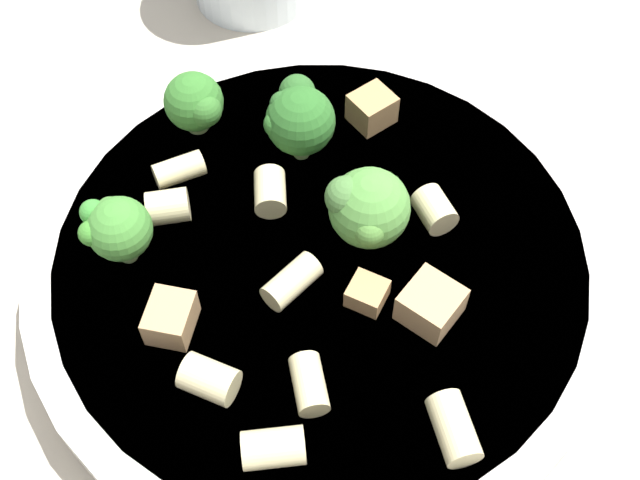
{
  "coord_description": "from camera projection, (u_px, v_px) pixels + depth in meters",
  "views": [
    {
      "loc": [
        -0.17,
        0.14,
        0.36
      ],
      "look_at": [
        0.0,
        0.0,
        0.04
      ],
      "focal_mm": 45.0,
      "sensor_mm": 36.0,
      "label": 1
    }
  ],
  "objects": [
    {
      "name": "chicken_chunk_1",
      "position": [
        372.0,
        109.0,
        0.43
      ],
      "size": [
        0.02,
        0.02,
        0.02
      ],
      "primitive_type": "cube",
      "rotation": [
        0.0,
        0.0,
        1.53
      ],
      "color": "tan",
      "rests_on": "pasta_bowl"
    },
    {
      "name": "rigatoni_6",
      "position": [
        292.0,
        281.0,
        0.37
      ],
      "size": [
        0.02,
        0.03,
        0.01
      ],
      "primitive_type": "cylinder",
      "rotation": [
        1.57,
        0.0,
        0.13
      ],
      "color": "beige",
      "rests_on": "pasta_bowl"
    },
    {
      "name": "chicken_chunk_0",
      "position": [
        171.0,
        318.0,
        0.36
      ],
      "size": [
        0.03,
        0.03,
        0.02
      ],
      "primitive_type": "cube",
      "rotation": [
        0.0,
        0.0,
        2.25
      ],
      "color": "tan",
      "rests_on": "pasta_bowl"
    },
    {
      "name": "broccoli_floret_2",
      "position": [
        196.0,
        102.0,
        0.42
      ],
      "size": [
        0.04,
        0.03,
        0.04
      ],
      "color": "#93B766",
      "rests_on": "pasta_bowl"
    },
    {
      "name": "chicken_chunk_3",
      "position": [
        362.0,
        297.0,
        0.37
      ],
      "size": [
        0.02,
        0.02,
        0.01
      ],
      "primitive_type": "cube",
      "rotation": [
        0.0,
        0.0,
        0.43
      ],
      "color": "tan",
      "rests_on": "pasta_bowl"
    },
    {
      "name": "chicken_chunk_2",
      "position": [
        431.0,
        304.0,
        0.37
      ],
      "size": [
        0.03,
        0.03,
        0.02
      ],
      "primitive_type": "cube",
      "rotation": [
        0.0,
        0.0,
        1.8
      ],
      "color": "tan",
      "rests_on": "pasta_bowl"
    },
    {
      "name": "rigatoni_2",
      "position": [
        434.0,
        210.0,
        0.4
      ],
      "size": [
        0.02,
        0.02,
        0.02
      ],
      "primitive_type": "cylinder",
      "rotation": [
        1.57,
        0.0,
        1.3
      ],
      "color": "beige",
      "rests_on": "pasta_bowl"
    },
    {
      "name": "ground_plane",
      "position": [
        320.0,
        286.0,
        0.42
      ],
      "size": [
        2.0,
        2.0,
        0.0
      ],
      "primitive_type": "plane",
      "color": "#BCB29E"
    },
    {
      "name": "broccoli_floret_3",
      "position": [
        367.0,
        208.0,
        0.38
      ],
      "size": [
        0.04,
        0.04,
        0.04
      ],
      "color": "#93B766",
      "rests_on": "pasta_bowl"
    },
    {
      "name": "rigatoni_7",
      "position": [
        454.0,
        428.0,
        0.33
      ],
      "size": [
        0.03,
        0.03,
        0.02
      ],
      "primitive_type": "cylinder",
      "rotation": [
        1.57,
        0.0,
        1.14
      ],
      "color": "beige",
      "rests_on": "pasta_bowl"
    },
    {
      "name": "broccoli_floret_0",
      "position": [
        298.0,
        118.0,
        0.41
      ],
      "size": [
        0.04,
        0.04,
        0.04
      ],
      "color": "#84AD60",
      "rests_on": "pasta_bowl"
    },
    {
      "name": "rigatoni_4",
      "position": [
        268.0,
        193.0,
        0.4
      ],
      "size": [
        0.03,
        0.03,
        0.02
      ],
      "primitive_type": "cylinder",
      "rotation": [
        1.57,
        0.0,
        0.95
      ],
      "color": "beige",
      "rests_on": "pasta_bowl"
    },
    {
      "name": "rigatoni_0",
      "position": [
        168.0,
        207.0,
        0.4
      ],
      "size": [
        0.02,
        0.03,
        0.02
      ],
      "primitive_type": "cylinder",
      "rotation": [
        1.57,
        0.0,
        2.64
      ],
      "color": "beige",
      "rests_on": "pasta_bowl"
    },
    {
      "name": "rigatoni_1",
      "position": [
        309.0,
        384.0,
        0.34
      ],
      "size": [
        0.03,
        0.02,
        0.01
      ],
      "primitive_type": "cylinder",
      "rotation": [
        1.57,
        0.0,
        1.08
      ],
      "color": "beige",
      "rests_on": "pasta_bowl"
    },
    {
      "name": "rigatoni_5",
      "position": [
        179.0,
        170.0,
        0.41
      ],
      "size": [
        0.02,
        0.03,
        0.01
      ],
      "primitive_type": "cylinder",
      "rotation": [
        1.57,
        0.0,
        2.89
      ],
      "color": "beige",
      "rests_on": "pasta_bowl"
    },
    {
      "name": "rigatoni_8",
      "position": [
        209.0,
        379.0,
        0.34
      ],
      "size": [
        0.03,
        0.03,
        0.02
      ],
      "primitive_type": "cylinder",
      "rotation": [
        1.57,
        0.0,
        2.05
      ],
      "color": "beige",
      "rests_on": "pasta_bowl"
    },
    {
      "name": "pasta_bowl",
      "position": [
        320.0,
        266.0,
        0.4
      ],
      "size": [
        0.29,
        0.29,
        0.03
      ],
      "color": "silver",
      "rests_on": "ground_plane"
    },
    {
      "name": "rigatoni_3",
      "position": [
        273.0,
        448.0,
        0.33
      ],
      "size": [
        0.03,
        0.03,
        0.02
      ],
      "primitive_type": "cylinder",
      "rotation": [
        1.57,
        0.0,
        2.57
      ],
      "color": "beige",
      "rests_on": "pasta_bowl"
    },
    {
      "name": "broccoli_floret_1",
      "position": [
        116.0,
        228.0,
        0.37
      ],
      "size": [
        0.03,
        0.03,
        0.04
      ],
      "color": "#84AD60",
      "rests_on": "pasta_bowl"
    }
  ]
}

